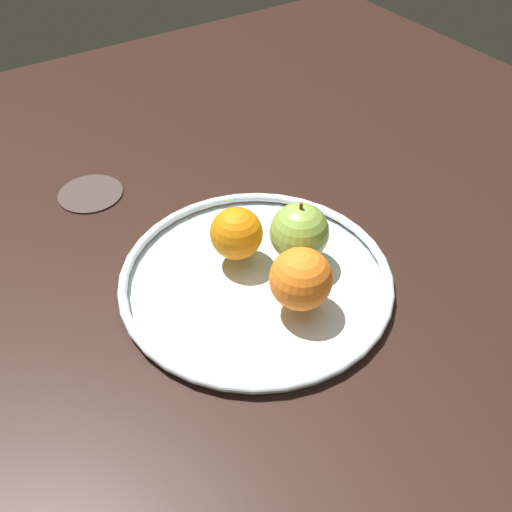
# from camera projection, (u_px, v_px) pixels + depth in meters

# --- Properties ---
(ground_plane) EXTENTS (1.58, 1.58, 0.04)m
(ground_plane) POSITION_uv_depth(u_px,v_px,m) (256.00, 294.00, 0.75)
(ground_plane) COLOR black
(fruit_bowl) EXTENTS (0.35, 0.35, 0.02)m
(fruit_bowl) POSITION_uv_depth(u_px,v_px,m) (256.00, 278.00, 0.73)
(fruit_bowl) COLOR silver
(fruit_bowl) RESTS_ON ground_plane
(apple) EXTENTS (0.08, 0.08, 0.08)m
(apple) POSITION_uv_depth(u_px,v_px,m) (301.00, 234.00, 0.72)
(apple) COLOR #8AAE43
(apple) RESTS_ON fruit_bowl
(orange_front_right) EXTENTS (0.07, 0.07, 0.07)m
(orange_front_right) POSITION_uv_depth(u_px,v_px,m) (301.00, 279.00, 0.66)
(orange_front_right) COLOR orange
(orange_front_right) RESTS_ON fruit_bowl
(orange_back_left) EXTENTS (0.07, 0.07, 0.07)m
(orange_back_left) POSITION_uv_depth(u_px,v_px,m) (235.00, 234.00, 0.73)
(orange_back_left) COLOR orange
(orange_back_left) RESTS_ON fruit_bowl
(ambient_coaster) EXTENTS (0.10, 0.10, 0.01)m
(ambient_coaster) POSITION_uv_depth(u_px,v_px,m) (90.00, 193.00, 0.87)
(ambient_coaster) COLOR #3F322D
(ambient_coaster) RESTS_ON ground_plane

